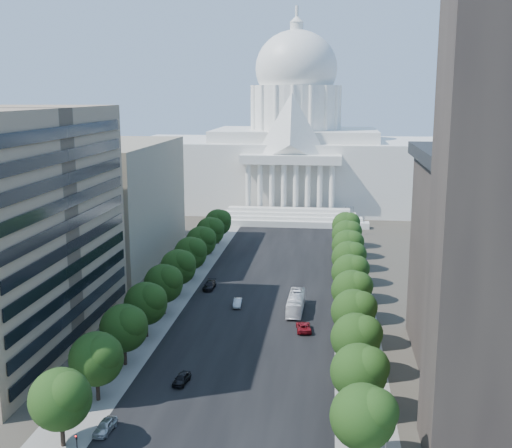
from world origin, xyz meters
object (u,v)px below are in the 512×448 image
at_px(car_red, 304,327).
at_px(car_parked, 105,426).
at_px(city_bus, 296,303).
at_px(car_dark_a, 182,379).
at_px(car_dark_b, 209,285).
at_px(car_silver, 238,303).

height_order(car_red, car_parked, car_parked).
bearing_deg(car_parked, city_bus, 71.38).
height_order(car_dark_a, car_dark_b, car_dark_b).
relative_size(car_red, car_parked, 1.19).
bearing_deg(car_dark_a, car_red, 61.80).
relative_size(car_silver, car_red, 0.84).
xyz_separation_m(car_silver, car_dark_b, (-7.86, 10.88, 0.05)).
relative_size(car_silver, car_dark_b, 0.83).
bearing_deg(city_bus, car_red, -77.77).
bearing_deg(car_silver, car_dark_a, -98.81).
height_order(car_parked, city_bus, city_bus).
bearing_deg(car_red, car_parked, 51.68).
height_order(car_silver, car_dark_b, car_dark_b).
bearing_deg(car_dark_b, car_dark_a, -83.26).
height_order(car_silver, city_bus, city_bus).
bearing_deg(car_dark_a, car_dark_b, 103.38).
relative_size(car_red, car_dark_b, 0.98).
relative_size(car_dark_b, city_bus, 0.45).
bearing_deg(car_parked, car_dark_b, 93.41).
xyz_separation_m(car_red, city_bus, (-2.03, 10.55, 0.95)).
xyz_separation_m(car_silver, city_bus, (11.82, -1.50, 0.95)).
xyz_separation_m(car_dark_a, car_red, (17.00, 23.57, 0.02)).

